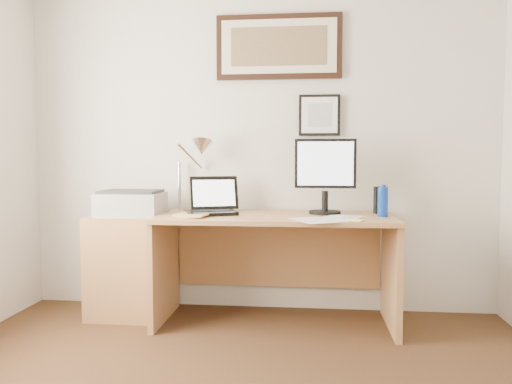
# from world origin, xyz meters

# --- Properties ---
(wall_back) EXTENTS (3.50, 0.02, 2.50)m
(wall_back) POSITION_xyz_m (0.00, 2.00, 1.25)
(wall_back) COLOR silver
(wall_back) RESTS_ON ground
(side_cabinet) EXTENTS (0.50, 0.40, 0.73)m
(side_cabinet) POSITION_xyz_m (-0.92, 1.68, 0.36)
(side_cabinet) COLOR #A57445
(side_cabinet) RESTS_ON floor
(water_bottle) EXTENTS (0.07, 0.07, 0.19)m
(water_bottle) POSITION_xyz_m (0.86, 1.62, 0.85)
(water_bottle) COLOR #0C36A1
(water_bottle) RESTS_ON desk
(bottle_cap) EXTENTS (0.03, 0.03, 0.02)m
(bottle_cap) POSITION_xyz_m (0.86, 1.62, 0.95)
(bottle_cap) COLOR #0C36A1
(bottle_cap) RESTS_ON water_bottle
(speaker) EXTENTS (0.09, 0.08, 0.19)m
(speaker) POSITION_xyz_m (0.88, 1.81, 0.84)
(speaker) COLOR black
(speaker) RESTS_ON desk
(paper_sheet_a) EXTENTS (0.33, 0.37, 0.00)m
(paper_sheet_a) POSITION_xyz_m (0.41, 1.37, 0.75)
(paper_sheet_a) COLOR silver
(paper_sheet_a) RESTS_ON desk
(paper_sheet_b) EXTENTS (0.35, 0.40, 0.00)m
(paper_sheet_b) POSITION_xyz_m (0.58, 1.50, 0.75)
(paper_sheet_b) COLOR silver
(paper_sheet_b) RESTS_ON desk
(sticky_pad) EXTENTS (0.11, 0.11, 0.01)m
(sticky_pad) POSITION_xyz_m (0.66, 1.35, 0.76)
(sticky_pad) COLOR #F7F675
(sticky_pad) RESTS_ON desk
(marker_pen) EXTENTS (0.14, 0.06, 0.02)m
(marker_pen) POSITION_xyz_m (0.64, 1.51, 0.76)
(marker_pen) COLOR white
(marker_pen) RESTS_ON desk
(book) EXTENTS (0.25, 0.32, 0.02)m
(book) POSITION_xyz_m (-0.48, 1.54, 0.76)
(book) COLOR tan
(book) RESTS_ON desk
(desk) EXTENTS (1.60, 0.70, 0.75)m
(desk) POSITION_xyz_m (0.15, 1.72, 0.51)
(desk) COLOR #A57445
(desk) RESTS_ON floor
(laptop) EXTENTS (0.40, 0.41, 0.26)m
(laptop) POSITION_xyz_m (-0.29, 1.67, 0.81)
(laptop) COLOR black
(laptop) RESTS_ON desk
(lcd_monitor) EXTENTS (0.42, 0.22, 0.52)m
(lcd_monitor) POSITION_xyz_m (0.49, 1.74, 1.04)
(lcd_monitor) COLOR black
(lcd_monitor) RESTS_ON desk
(printer) EXTENTS (0.44, 0.34, 0.18)m
(printer) POSITION_xyz_m (-0.88, 1.68, 0.82)
(printer) COLOR #A9A9AB
(printer) RESTS_ON side_cabinet
(desk_lamp) EXTENTS (0.29, 0.27, 0.53)m
(desk_lamp) POSITION_xyz_m (-0.41, 1.81, 1.19)
(desk_lamp) COLOR silver
(desk_lamp) RESTS_ON desk
(picture_large) EXTENTS (0.92, 0.04, 0.47)m
(picture_large) POSITION_xyz_m (0.15, 1.97, 1.95)
(picture_large) COLOR black
(picture_large) RESTS_ON wall_back
(picture_small) EXTENTS (0.30, 0.03, 0.30)m
(picture_small) POSITION_xyz_m (0.45, 1.97, 1.45)
(picture_small) COLOR black
(picture_small) RESTS_ON wall_back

